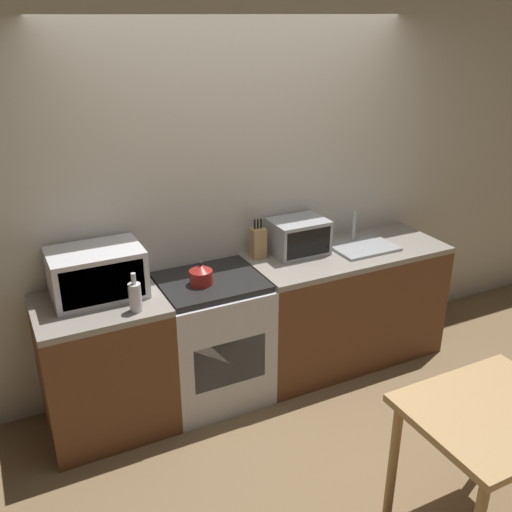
% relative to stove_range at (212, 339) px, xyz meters
% --- Properties ---
extents(ground_plane, '(16.00, 16.00, 0.00)m').
position_rel_stove_range_xyz_m(ground_plane, '(0.36, -0.69, -0.45)').
color(ground_plane, brown).
extents(wall_back, '(10.00, 0.06, 2.60)m').
position_rel_stove_range_xyz_m(wall_back, '(0.36, 0.34, 0.85)').
color(wall_back, beige).
rests_on(wall_back, ground_plane).
extents(counter_left_run, '(0.77, 0.62, 0.90)m').
position_rel_stove_range_xyz_m(counter_left_run, '(-0.73, 0.00, 0.00)').
color(counter_left_run, brown).
rests_on(counter_left_run, ground_plane).
extents(counter_right_run, '(1.49, 0.62, 0.90)m').
position_rel_stove_range_xyz_m(counter_right_run, '(1.09, 0.00, 0.00)').
color(counter_right_run, brown).
rests_on(counter_right_run, ground_plane).
extents(stove_range, '(0.69, 0.62, 0.90)m').
position_rel_stove_range_xyz_m(stove_range, '(0.00, 0.00, 0.00)').
color(stove_range, silver).
rests_on(stove_range, ground_plane).
extents(kettle, '(0.15, 0.15, 0.16)m').
position_rel_stove_range_xyz_m(kettle, '(-0.08, -0.04, 0.52)').
color(kettle, maroon).
rests_on(kettle, stove_range).
extents(microwave, '(0.55, 0.38, 0.30)m').
position_rel_stove_range_xyz_m(microwave, '(-0.70, 0.10, 0.60)').
color(microwave, silver).
rests_on(microwave, counter_left_run).
extents(bottle, '(0.07, 0.07, 0.24)m').
position_rel_stove_range_xyz_m(bottle, '(-0.55, -0.20, 0.55)').
color(bottle, silver).
rests_on(bottle, counter_left_run).
extents(knife_block, '(0.10, 0.09, 0.29)m').
position_rel_stove_range_xyz_m(knife_block, '(0.44, 0.19, 0.56)').
color(knife_block, tan).
rests_on(knife_block, counter_right_run).
extents(toaster_oven, '(0.40, 0.30, 0.25)m').
position_rel_stove_range_xyz_m(toaster_oven, '(0.74, 0.14, 0.58)').
color(toaster_oven, '#999BA0').
rests_on(toaster_oven, counter_right_run).
extents(sink_basin, '(0.46, 0.36, 0.24)m').
position_rel_stove_range_xyz_m(sink_basin, '(1.22, 0.01, 0.47)').
color(sink_basin, '#999BA0').
rests_on(sink_basin, counter_right_run).
extents(dining_table, '(0.81, 0.67, 0.77)m').
position_rel_stove_range_xyz_m(dining_table, '(0.77, -1.69, 0.21)').
color(dining_table, tan).
rests_on(dining_table, ground_plane).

